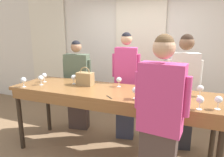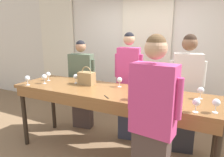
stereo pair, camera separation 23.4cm
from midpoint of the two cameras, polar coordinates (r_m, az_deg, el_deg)
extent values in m
plane|color=#846647|center=(3.29, -2.76, -21.14)|extent=(18.00, 18.00, 0.00)
cube|color=silver|center=(4.34, 6.47, 7.06)|extent=(12.00, 0.06, 2.80)
cube|color=#EFE5C6|center=(5.43, -18.81, 7.03)|extent=(1.04, 0.03, 2.69)
cube|color=#EFE5C6|center=(4.29, 6.22, 6.23)|extent=(1.04, 0.03, 2.69)
cube|color=brown|center=(2.84, -2.98, -3.81)|extent=(2.96, 0.82, 0.05)
cube|color=brown|center=(2.54, -6.73, -8.03)|extent=(2.84, 0.03, 0.12)
cylinder|color=#2D2319|center=(3.59, -26.53, -10.46)|extent=(0.07, 0.07, 1.00)
cylinder|color=#2D2319|center=(4.02, -19.42, -7.30)|extent=(0.07, 0.07, 1.00)
cylinder|color=#2D2319|center=(3.12, 25.05, -13.87)|extent=(0.07, 0.07, 1.00)
cylinder|color=black|center=(2.43, 7.17, -3.96)|extent=(0.07, 0.07, 0.18)
cone|color=black|center=(2.40, 7.24, -1.44)|extent=(0.07, 0.07, 0.04)
cylinder|color=black|center=(2.39, 7.29, 0.06)|extent=(0.03, 0.03, 0.09)
cylinder|color=white|center=(2.44, 7.16, -4.17)|extent=(0.08, 0.08, 0.07)
cube|color=#997A4C|center=(3.12, -9.82, -0.12)|extent=(0.25, 0.15, 0.20)
torus|color=#997A4C|center=(3.10, -9.90, 1.79)|extent=(0.16, 0.01, 0.16)
cylinder|color=white|center=(2.93, 8.42, -2.86)|extent=(0.06, 0.06, 0.00)
cylinder|color=white|center=(2.92, 8.45, -2.15)|extent=(0.01, 0.01, 0.07)
sphere|color=white|center=(2.90, 8.49, -0.83)|extent=(0.08, 0.08, 0.08)
cylinder|color=white|center=(3.33, -21.46, -1.69)|extent=(0.06, 0.06, 0.00)
cylinder|color=white|center=(3.33, -21.51, -1.07)|extent=(0.01, 0.01, 0.07)
sphere|color=white|center=(3.31, -21.61, 0.10)|extent=(0.08, 0.08, 0.08)
sphere|color=maroon|center=(3.31, -21.59, -0.07)|extent=(0.05, 0.05, 0.05)
cylinder|color=white|center=(2.36, 25.43, -7.95)|extent=(0.06, 0.06, 0.00)
cylinder|color=white|center=(2.35, 25.52, -7.09)|extent=(0.01, 0.01, 0.07)
sphere|color=white|center=(2.33, 25.68, -5.49)|extent=(0.08, 0.08, 0.08)
cylinder|color=white|center=(3.51, -20.51, -0.89)|extent=(0.06, 0.06, 0.00)
cylinder|color=white|center=(3.51, -20.56, -0.30)|extent=(0.01, 0.01, 0.07)
sphere|color=white|center=(3.49, -20.65, 0.81)|extent=(0.08, 0.08, 0.08)
cylinder|color=white|center=(2.83, 10.13, -3.48)|extent=(0.06, 0.06, 0.00)
cylinder|color=white|center=(2.82, 10.16, -2.75)|extent=(0.01, 0.01, 0.07)
sphere|color=white|center=(2.81, 10.22, -1.39)|extent=(0.08, 0.08, 0.08)
sphere|color=maroon|center=(2.81, 10.21, -1.58)|extent=(0.05, 0.05, 0.05)
cylinder|color=white|center=(2.75, 21.54, -4.76)|extent=(0.06, 0.06, 0.00)
cylinder|color=white|center=(2.73, 21.61, -4.00)|extent=(0.01, 0.01, 0.07)
sphere|color=white|center=(2.72, 21.73, -2.61)|extent=(0.08, 0.08, 0.08)
cylinder|color=white|center=(2.28, 20.97, -8.26)|extent=(0.06, 0.06, 0.00)
cylinder|color=white|center=(2.27, 21.04, -7.37)|extent=(0.01, 0.01, 0.07)
sphere|color=white|center=(2.25, 21.19, -5.71)|extent=(0.08, 0.08, 0.08)
cylinder|color=white|center=(3.32, -25.69, -2.17)|extent=(0.06, 0.06, 0.00)
cylinder|color=white|center=(3.31, -25.76, -1.54)|extent=(0.01, 0.01, 0.07)
sphere|color=white|center=(3.29, -25.87, -0.37)|extent=(0.08, 0.08, 0.08)
sphere|color=maroon|center=(3.29, -25.86, -0.54)|extent=(0.05, 0.05, 0.05)
cylinder|color=white|center=(2.48, 3.95, -5.74)|extent=(0.06, 0.06, 0.00)
cylinder|color=white|center=(2.46, 3.96, -4.90)|extent=(0.01, 0.01, 0.07)
sphere|color=white|center=(2.44, 3.99, -3.36)|extent=(0.08, 0.08, 0.08)
sphere|color=maroon|center=(2.45, 3.99, -3.58)|extent=(0.05, 0.05, 0.05)
cylinder|color=white|center=(3.24, -12.87, -1.51)|extent=(0.06, 0.06, 0.00)
cylinder|color=white|center=(3.23, -12.91, -0.86)|extent=(0.01, 0.01, 0.07)
sphere|color=white|center=(3.22, -12.97, 0.34)|extent=(0.08, 0.08, 0.08)
cylinder|color=white|center=(3.00, -0.26, -2.33)|extent=(0.06, 0.06, 0.00)
cylinder|color=white|center=(2.99, -0.26, -1.63)|extent=(0.01, 0.01, 0.07)
sphere|color=white|center=(2.98, -0.26, -0.34)|extent=(0.08, 0.08, 0.08)
sphere|color=maroon|center=(2.98, -0.26, -0.53)|extent=(0.05, 0.05, 0.05)
cylinder|color=black|center=(2.52, -3.50, -5.32)|extent=(0.11, 0.09, 0.01)
cube|color=#473833|center=(4.00, -11.21, -8.35)|extent=(0.40, 0.25, 0.81)
cube|color=#4C5B47|center=(3.79, -11.69, 1.96)|extent=(0.47, 0.29, 0.64)
sphere|color=#9E7051|center=(3.74, -12.01, 8.79)|extent=(0.19, 0.19, 0.19)
sphere|color=black|center=(3.73, -12.03, 9.31)|extent=(0.17, 0.17, 0.17)
cylinder|color=#4C5B47|center=(3.70, -8.30, 2.56)|extent=(0.08, 0.08, 0.35)
cylinder|color=#4C5B47|center=(3.89, -14.97, 2.77)|extent=(0.08, 0.08, 0.35)
cube|color=#383D51|center=(3.58, 1.93, -9.97)|extent=(0.34, 0.25, 0.90)
cube|color=#C63D7A|center=(3.35, 2.03, 2.79)|extent=(0.40, 0.29, 0.71)
sphere|color=tan|center=(3.30, 2.10, 11.13)|extent=(0.19, 0.19, 0.19)
sphere|color=black|center=(3.29, 2.11, 11.69)|extent=(0.16, 0.16, 0.16)
cylinder|color=#C63D7A|center=(3.31, 5.47, 3.57)|extent=(0.08, 0.08, 0.39)
cylinder|color=#C63D7A|center=(3.37, -1.33, 3.80)|extent=(0.08, 0.08, 0.39)
cube|color=#28282D|center=(3.41, 17.01, -12.05)|extent=(0.37, 0.25, 0.87)
cube|color=silver|center=(3.17, 17.94, 0.79)|extent=(0.44, 0.29, 0.69)
sphere|color=brown|center=(3.11, 18.57, 9.59)|extent=(0.21, 0.21, 0.21)
sphere|color=#332319|center=(3.11, 18.62, 10.28)|extent=(0.19, 0.19, 0.19)
cylinder|color=silver|center=(3.20, 21.91, 1.55)|extent=(0.08, 0.08, 0.38)
cylinder|color=silver|center=(3.13, 14.00, 1.86)|extent=(0.08, 0.08, 0.38)
cube|color=#C63D7A|center=(1.97, 10.54, -5.67)|extent=(0.45, 0.25, 0.69)
sphere|color=tan|center=(1.87, 11.16, 8.58)|extent=(0.21, 0.21, 0.21)
sphere|color=brown|center=(1.87, 11.21, 9.68)|extent=(0.18, 0.18, 0.18)
cylinder|color=#C63D7A|center=(2.03, 4.30, -3.36)|extent=(0.08, 0.08, 0.38)
cylinder|color=#C63D7A|center=(1.90, 17.36, -5.10)|extent=(0.08, 0.08, 0.38)
camera|label=1|loc=(0.12, -92.33, -0.54)|focal=32.00mm
camera|label=2|loc=(0.12, 87.67, 0.54)|focal=32.00mm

